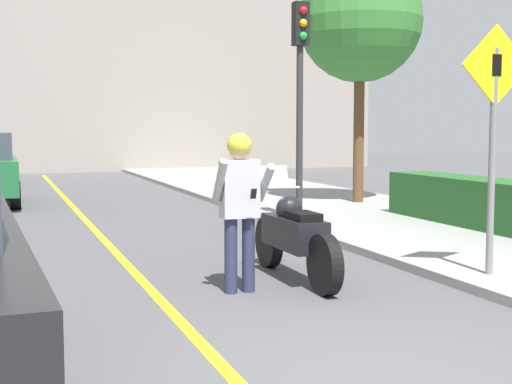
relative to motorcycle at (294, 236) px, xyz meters
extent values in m
cube|color=yellow|center=(-1.70, 2.45, -0.51)|extent=(0.12, 36.00, 0.01)
cube|color=gray|center=(-1.10, 22.45, 3.98)|extent=(28.00, 1.20, 8.99)
cylinder|color=black|center=(0.00, -0.85, -0.19)|extent=(0.14, 0.66, 0.66)
cylinder|color=black|center=(0.00, 0.83, -0.19)|extent=(0.14, 0.66, 0.66)
cube|color=black|center=(0.00, -0.01, 0.04)|extent=(0.40, 1.15, 0.36)
sphere|color=black|center=(0.00, 0.15, 0.30)|extent=(0.32, 0.32, 0.32)
cube|color=black|center=(0.00, -0.27, 0.26)|extent=(0.28, 0.48, 0.10)
cylinder|color=silver|center=(0.00, 0.57, 0.52)|extent=(0.62, 0.03, 0.03)
cube|color=silver|center=(0.00, 0.64, 0.64)|extent=(0.36, 0.12, 0.31)
cylinder|color=#282D4C|center=(-0.91, -0.41, -0.11)|extent=(0.14, 0.14, 0.82)
cylinder|color=#282D4C|center=(-0.71, -0.41, -0.11)|extent=(0.14, 0.14, 0.82)
cube|color=#B7B7BC|center=(-0.81, -0.41, 0.62)|extent=(0.40, 0.22, 0.63)
cylinder|color=#B7B7BC|center=(-1.06, -0.51, 0.71)|extent=(0.09, 0.38, 0.49)
cylinder|color=#B7B7BC|center=(-0.56, -0.53, 0.68)|extent=(0.09, 0.44, 0.44)
sphere|color=tan|center=(-0.81, -0.41, 1.03)|extent=(0.23, 0.23, 0.23)
sphere|color=gold|center=(-0.81, -0.41, 1.08)|extent=(0.27, 0.27, 0.27)
cube|color=black|center=(-0.75, -0.69, 0.58)|extent=(0.06, 0.05, 0.11)
cylinder|color=slate|center=(2.03, -0.96, 0.88)|extent=(0.08, 0.08, 2.56)
cube|color=yellow|center=(2.03, -0.98, 1.96)|extent=(0.91, 0.02, 0.91)
cube|color=black|center=(2.03, -0.99, 1.96)|extent=(0.12, 0.01, 0.24)
cylinder|color=#2D2D30|center=(1.84, 4.13, 1.54)|extent=(0.12, 0.12, 3.88)
cube|color=black|center=(1.84, 4.11, 3.10)|extent=(0.26, 0.22, 0.76)
sphere|color=red|center=(1.84, 3.99, 3.32)|extent=(0.14, 0.14, 0.14)
sphere|color=gold|center=(1.84, 3.99, 3.10)|extent=(0.14, 0.14, 0.14)
sphere|color=green|center=(1.84, 3.99, 2.88)|extent=(0.14, 0.14, 0.14)
cube|color=#235623|center=(4.50, 2.10, 0.00)|extent=(0.90, 5.29, 0.81)
cylinder|color=brown|center=(4.42, 6.76, 1.15)|extent=(0.24, 0.24, 3.11)
sphere|color=#387A33|center=(4.42, 6.76, 3.67)|extent=(2.77, 2.77, 2.77)
cylinder|color=black|center=(-2.93, 11.42, -0.20)|extent=(0.22, 0.64, 0.64)
cylinder|color=black|center=(-2.93, 8.82, -0.20)|extent=(0.22, 0.64, 0.64)
camera|label=1|loc=(-3.21, -7.63, 1.26)|focal=50.00mm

